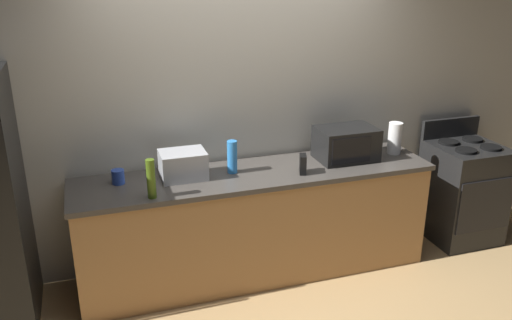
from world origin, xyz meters
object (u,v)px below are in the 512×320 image
at_px(bottle_spray_cleaner, 232,157).
at_px(bottle_olive_oil, 151,179).
at_px(mug_blue, 118,177).
at_px(stove_range, 463,191).
at_px(paper_towel_roll, 395,138).
at_px(cordless_phone, 303,164).
at_px(toaster_oven, 183,165).
at_px(microwave, 346,144).

height_order(bottle_spray_cleaner, bottle_olive_oil, bottle_olive_oil).
distance_m(bottle_spray_cleaner, mug_blue, 0.87).
relative_size(stove_range, paper_towel_roll, 4.00).
xyz_separation_m(cordless_phone, mug_blue, (-1.38, 0.23, -0.02)).
xyz_separation_m(toaster_oven, bottle_spray_cleaner, (0.38, -0.01, 0.02)).
bearing_deg(bottle_spray_cleaner, paper_towel_roll, 0.07).
distance_m(stove_range, microwave, 1.33).
distance_m(bottle_olive_oil, mug_blue, 0.40).
distance_m(microwave, cordless_phone, 0.50).
distance_m(stove_range, cordless_phone, 1.75).
bearing_deg(bottle_spray_cleaner, cordless_phone, -19.65).
bearing_deg(stove_range, bottle_spray_cleaner, 178.72).
xyz_separation_m(stove_range, paper_towel_roll, (-0.74, 0.05, 0.57)).
bearing_deg(microwave, bottle_olive_oil, -170.26).
bearing_deg(toaster_oven, bottle_spray_cleaner, -1.76).
bearing_deg(toaster_oven, cordless_phone, -12.30).
relative_size(toaster_oven, bottle_olive_oil, 1.20).
height_order(paper_towel_roll, mug_blue, paper_towel_roll).
bearing_deg(bottle_olive_oil, paper_towel_roll, 7.68).
height_order(bottle_olive_oil, mug_blue, bottle_olive_oil).
height_order(microwave, cordless_phone, microwave).
bearing_deg(bottle_spray_cleaner, bottle_olive_oil, -156.90).
relative_size(microwave, bottle_olive_oil, 1.70).
bearing_deg(cordless_phone, bottle_olive_oil, -155.87).
distance_m(toaster_oven, paper_towel_roll, 1.82).
bearing_deg(paper_towel_roll, bottle_olive_oil, -172.32).
bearing_deg(mug_blue, paper_towel_roll, -1.22).
height_order(bottle_spray_cleaner, mug_blue, bottle_spray_cleaner).
xyz_separation_m(stove_range, bottle_olive_oil, (-2.84, -0.23, 0.58)).
bearing_deg(bottle_olive_oil, stove_range, 4.68).
xyz_separation_m(paper_towel_roll, bottle_spray_cleaner, (-1.44, -0.00, -0.01)).
bearing_deg(mug_blue, bottle_spray_cleaner, -3.36).
relative_size(cordless_phone, bottle_spray_cleaner, 0.58).
relative_size(microwave, bottle_spray_cleaner, 1.86).
xyz_separation_m(microwave, paper_towel_roll, (0.46, 0.00, 0.00)).
distance_m(microwave, mug_blue, 1.84).
xyz_separation_m(cordless_phone, bottle_spray_cleaner, (-0.51, 0.18, 0.05)).
height_order(microwave, bottle_spray_cleaner, microwave).
xyz_separation_m(microwave, bottle_spray_cleaner, (-0.97, 0.00, -0.01)).
bearing_deg(bottle_olive_oil, bottle_spray_cleaner, 23.10).
bearing_deg(stove_range, cordless_phone, -175.36).
height_order(microwave, paper_towel_roll, same).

